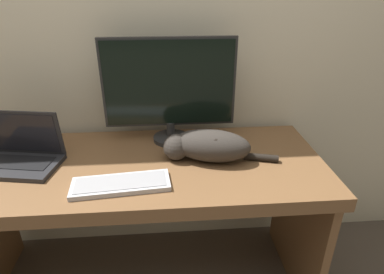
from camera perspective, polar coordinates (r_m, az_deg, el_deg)
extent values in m
cube|color=beige|center=(1.63, -10.09, 20.30)|extent=(6.40, 0.06, 2.60)
cube|color=brown|center=(1.44, -9.49, -5.46)|extent=(1.63, 0.66, 0.06)
cube|color=brown|center=(1.77, 18.27, -14.41)|extent=(0.04, 0.61, 0.68)
cylinder|color=#282828|center=(1.60, -3.76, -0.19)|extent=(0.17, 0.17, 0.02)
cylinder|color=#282828|center=(1.58, -3.81, 1.35)|extent=(0.04, 0.04, 0.07)
cube|color=#282828|center=(1.50, -4.08, 9.55)|extent=(0.62, 0.02, 0.41)
cube|color=black|center=(1.49, -4.07, 9.44)|extent=(0.59, 0.01, 0.39)
cube|color=#232326|center=(1.54, -28.48, -4.56)|extent=(0.36, 0.26, 0.02)
cube|color=black|center=(1.55, -28.33, -3.97)|extent=(0.28, 0.16, 0.00)
cube|color=#232326|center=(1.56, -27.59, 0.71)|extent=(0.33, 0.08, 0.21)
cube|color=black|center=(1.56, -27.68, 0.61)|extent=(0.29, 0.07, 0.18)
cube|color=#BCBCC1|center=(1.27, -12.51, -8.21)|extent=(0.38, 0.17, 0.02)
cube|color=#939397|center=(1.27, -12.56, -7.79)|extent=(0.35, 0.14, 0.00)
ellipsoid|color=#332D28|center=(1.40, 3.41, -1.50)|extent=(0.37, 0.24, 0.14)
ellipsoid|color=black|center=(1.38, 4.16, -0.15)|extent=(0.18, 0.16, 0.06)
sphere|color=#332D28|center=(1.41, -2.82, -1.78)|extent=(0.12, 0.12, 0.12)
cone|color=black|center=(1.39, -3.92, 0.05)|extent=(0.03, 0.03, 0.03)
cone|color=black|center=(1.38, -1.81, -0.12)|extent=(0.03, 0.03, 0.03)
cylinder|color=black|center=(1.44, 12.20, -3.58)|extent=(0.15, 0.07, 0.03)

